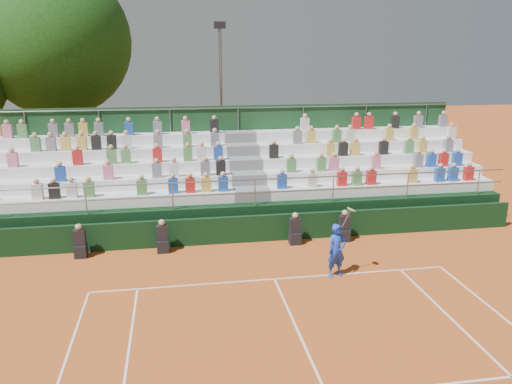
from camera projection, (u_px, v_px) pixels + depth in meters
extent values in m
plane|color=#C25620|center=(274.00, 279.00, 15.29)|extent=(90.00, 90.00, 0.00)
cube|color=white|center=(274.00, 279.00, 15.29)|extent=(11.00, 0.06, 0.01)
cube|color=white|center=(300.00, 336.00, 12.26)|extent=(0.06, 6.40, 0.01)
cube|color=black|center=(257.00, 228.00, 18.19)|extent=(20.00, 0.15, 1.00)
cube|color=black|center=(81.00, 251.00, 16.89)|extent=(0.40, 0.40, 0.44)
cube|color=black|center=(79.00, 238.00, 16.76)|extent=(0.38, 0.25, 0.55)
sphere|color=tan|center=(78.00, 227.00, 16.65)|extent=(0.22, 0.22, 0.22)
cube|color=black|center=(163.00, 246.00, 17.31)|extent=(0.40, 0.40, 0.44)
cube|color=black|center=(162.00, 233.00, 17.18)|extent=(0.38, 0.25, 0.55)
sphere|color=tan|center=(162.00, 223.00, 17.08)|extent=(0.22, 0.22, 0.22)
cube|color=black|center=(295.00, 238.00, 18.05)|extent=(0.40, 0.40, 0.44)
cube|color=black|center=(295.00, 225.00, 17.91)|extent=(0.38, 0.25, 0.55)
sphere|color=tan|center=(295.00, 215.00, 17.81)|extent=(0.22, 0.22, 0.22)
cube|color=black|center=(344.00, 235.00, 18.33)|extent=(0.40, 0.40, 0.44)
cube|color=black|center=(344.00, 223.00, 18.20)|extent=(0.38, 0.25, 0.55)
sphere|color=tan|center=(345.00, 213.00, 18.10)|extent=(0.22, 0.22, 0.22)
cube|color=black|center=(245.00, 201.00, 21.11)|extent=(20.00, 5.20, 1.20)
cube|color=white|center=(109.00, 200.00, 18.46)|extent=(9.30, 0.85, 0.42)
cube|color=white|center=(382.00, 188.00, 20.13)|extent=(9.30, 0.85, 0.42)
cube|color=slate|center=(251.00, 194.00, 19.30)|extent=(1.40, 0.85, 0.42)
cube|color=white|center=(110.00, 184.00, 19.15)|extent=(9.30, 0.85, 0.42)
cube|color=white|center=(375.00, 173.00, 20.82)|extent=(9.30, 0.85, 0.42)
cube|color=slate|center=(248.00, 178.00, 19.99)|extent=(1.40, 0.85, 0.42)
cube|color=white|center=(112.00, 168.00, 19.85)|extent=(9.30, 0.85, 0.42)
cube|color=white|center=(368.00, 159.00, 21.51)|extent=(9.30, 0.85, 0.42)
cube|color=slate|center=(245.00, 163.00, 20.68)|extent=(1.40, 0.85, 0.42)
cube|color=white|center=(114.00, 153.00, 20.54)|extent=(9.30, 0.85, 0.42)
cube|color=white|center=(361.00, 146.00, 22.20)|extent=(9.30, 0.85, 0.42)
cube|color=slate|center=(242.00, 149.00, 21.37)|extent=(1.40, 0.85, 0.42)
cube|color=white|center=(115.00, 140.00, 21.23)|extent=(9.30, 0.85, 0.42)
cube|color=white|center=(355.00, 133.00, 22.89)|extent=(9.30, 0.85, 0.42)
cube|color=slate|center=(239.00, 136.00, 22.06)|extent=(1.40, 0.85, 0.42)
cube|color=#194221|center=(238.00, 154.00, 22.80)|extent=(20.00, 0.12, 4.40)
cylinder|color=gray|center=(255.00, 180.00, 18.25)|extent=(20.00, 0.05, 0.05)
cylinder|color=gray|center=(238.00, 108.00, 22.13)|extent=(20.00, 0.05, 0.05)
cube|color=silver|center=(37.00, 192.00, 17.81)|extent=(0.36, 0.24, 0.56)
cube|color=black|center=(54.00, 191.00, 17.90)|extent=(0.36, 0.24, 0.56)
cube|color=silver|center=(72.00, 190.00, 17.99)|extent=(0.36, 0.24, 0.56)
cube|color=#4C8C4C|center=(89.00, 189.00, 18.09)|extent=(0.36, 0.24, 0.56)
cube|color=#4C8C4C|center=(142.00, 187.00, 18.38)|extent=(0.36, 0.24, 0.56)
cube|color=#1E4CB2|center=(173.00, 186.00, 18.56)|extent=(0.36, 0.24, 0.56)
cube|color=red|center=(190.00, 185.00, 18.66)|extent=(0.36, 0.24, 0.56)
cube|color=gold|center=(206.00, 184.00, 18.75)|extent=(0.36, 0.24, 0.56)
cube|color=#1E4CB2|center=(223.00, 184.00, 18.85)|extent=(0.36, 0.24, 0.56)
cube|color=#1E4CB2|center=(60.00, 174.00, 18.60)|extent=(0.36, 0.24, 0.56)
cube|color=pink|center=(108.00, 172.00, 18.87)|extent=(0.36, 0.24, 0.56)
cube|color=slate|center=(157.00, 170.00, 19.16)|extent=(0.36, 0.24, 0.56)
cube|color=silver|center=(174.00, 170.00, 19.26)|extent=(0.36, 0.24, 0.56)
cube|color=slate|center=(205.00, 168.00, 19.44)|extent=(0.36, 0.24, 0.56)
cube|color=black|center=(221.00, 168.00, 19.54)|extent=(0.36, 0.24, 0.56)
cube|color=pink|center=(13.00, 160.00, 19.01)|extent=(0.36, 0.24, 0.56)
cube|color=red|center=(78.00, 158.00, 19.38)|extent=(0.36, 0.24, 0.56)
cube|color=#4C8C4C|center=(112.00, 157.00, 19.57)|extent=(0.36, 0.24, 0.56)
cube|color=#4C8C4C|center=(126.00, 156.00, 19.66)|extent=(0.36, 0.24, 0.56)
cube|color=red|center=(157.00, 155.00, 19.85)|extent=(0.36, 0.24, 0.56)
cube|color=#4C8C4C|center=(188.00, 154.00, 20.04)|extent=(0.36, 0.24, 0.56)
cube|color=silver|center=(202.00, 154.00, 20.12)|extent=(0.36, 0.24, 0.56)
cube|color=#1E4CB2|center=(218.00, 153.00, 20.23)|extent=(0.36, 0.24, 0.56)
cube|color=#4C8C4C|center=(36.00, 144.00, 19.80)|extent=(0.36, 0.24, 0.56)
cube|color=slate|center=(51.00, 144.00, 19.89)|extent=(0.36, 0.24, 0.56)
cube|color=gold|center=(66.00, 144.00, 19.98)|extent=(0.36, 0.24, 0.56)
cube|color=gold|center=(82.00, 143.00, 20.08)|extent=(0.36, 0.24, 0.56)
cube|color=black|center=(96.00, 143.00, 20.16)|extent=(0.36, 0.24, 0.56)
cube|color=black|center=(112.00, 142.00, 20.26)|extent=(0.36, 0.24, 0.56)
cube|color=silver|center=(126.00, 142.00, 20.35)|extent=(0.36, 0.24, 0.56)
cube|color=slate|center=(158.00, 141.00, 20.55)|extent=(0.36, 0.24, 0.56)
cube|color=#4C8C4C|center=(187.00, 140.00, 20.73)|extent=(0.36, 0.24, 0.56)
cube|color=slate|center=(215.00, 139.00, 20.91)|extent=(0.36, 0.24, 0.56)
cube|color=pink|center=(8.00, 131.00, 20.30)|extent=(0.36, 0.24, 0.56)
cube|color=#4C8C4C|center=(23.00, 131.00, 20.39)|extent=(0.36, 0.24, 0.56)
cube|color=slate|center=(54.00, 130.00, 20.58)|extent=(0.36, 0.24, 0.56)
cube|color=slate|center=(70.00, 130.00, 20.68)|extent=(0.36, 0.24, 0.56)
cube|color=gold|center=(83.00, 130.00, 20.76)|extent=(0.36, 0.24, 0.56)
cube|color=slate|center=(99.00, 129.00, 20.86)|extent=(0.36, 0.24, 0.56)
cube|color=#1E4CB2|center=(129.00, 128.00, 21.05)|extent=(0.36, 0.24, 0.56)
cube|color=slate|center=(158.00, 128.00, 21.23)|extent=(0.36, 0.24, 0.56)
cube|color=pink|center=(186.00, 127.00, 21.42)|extent=(0.36, 0.24, 0.56)
cube|color=black|center=(214.00, 126.00, 21.61)|extent=(0.36, 0.24, 0.56)
cube|color=#1E4CB2|center=(282.00, 181.00, 19.20)|extent=(0.36, 0.24, 0.56)
cube|color=silver|center=(312.00, 180.00, 19.39)|extent=(0.36, 0.24, 0.56)
cube|color=red|center=(342.00, 179.00, 19.58)|extent=(0.36, 0.24, 0.56)
cube|color=#4C8C4C|center=(357.00, 178.00, 19.67)|extent=(0.36, 0.24, 0.56)
cube|color=red|center=(371.00, 178.00, 19.77)|extent=(0.36, 0.24, 0.56)
cube|color=gold|center=(412.00, 176.00, 20.03)|extent=(0.36, 0.24, 0.56)
cube|color=#1E4CB2|center=(439.00, 175.00, 20.22)|extent=(0.36, 0.24, 0.56)
cube|color=#1E4CB2|center=(453.00, 174.00, 20.31)|extent=(0.36, 0.24, 0.56)
cube|color=red|center=(468.00, 173.00, 20.42)|extent=(0.36, 0.24, 0.56)
cube|color=#4C8C4C|center=(291.00, 165.00, 19.98)|extent=(0.36, 0.24, 0.56)
cube|color=#4C8C4C|center=(321.00, 164.00, 20.17)|extent=(0.36, 0.24, 0.56)
cube|color=pink|center=(334.00, 164.00, 20.26)|extent=(0.36, 0.24, 0.56)
cube|color=pink|center=(376.00, 162.00, 20.54)|extent=(0.36, 0.24, 0.56)
cube|color=slate|center=(418.00, 161.00, 20.82)|extent=(0.36, 0.24, 0.56)
cube|color=#1E4CB2|center=(431.00, 160.00, 20.92)|extent=(0.36, 0.24, 0.56)
cube|color=red|center=(443.00, 160.00, 21.00)|extent=(0.36, 0.24, 0.56)
cube|color=#1E4CB2|center=(457.00, 159.00, 21.10)|extent=(0.36, 0.24, 0.56)
cube|color=black|center=(274.00, 151.00, 20.59)|extent=(0.36, 0.24, 0.56)
cube|color=gold|center=(330.00, 150.00, 20.96)|extent=(0.36, 0.24, 0.56)
cube|color=black|center=(343.00, 149.00, 21.05)|extent=(0.36, 0.24, 0.56)
cube|color=gold|center=(355.00, 149.00, 21.13)|extent=(0.36, 0.24, 0.56)
cube|color=black|center=(383.00, 148.00, 21.33)|extent=(0.36, 0.24, 0.56)
cube|color=#4C8C4C|center=(409.00, 147.00, 21.51)|extent=(0.36, 0.24, 0.56)
cube|color=gold|center=(422.00, 147.00, 21.61)|extent=(0.36, 0.24, 0.56)
cube|color=slate|center=(448.00, 146.00, 21.80)|extent=(0.36, 0.24, 0.56)
cube|color=slate|center=(297.00, 137.00, 21.46)|extent=(0.36, 0.24, 0.56)
cube|color=gold|center=(311.00, 137.00, 21.56)|extent=(0.36, 0.24, 0.56)
cube|color=#4C8C4C|center=(337.00, 136.00, 21.74)|extent=(0.36, 0.24, 0.56)
cube|color=silver|center=(350.00, 136.00, 21.83)|extent=(0.36, 0.24, 0.56)
cube|color=gold|center=(389.00, 135.00, 22.12)|extent=(0.36, 0.24, 0.56)
cube|color=gold|center=(413.00, 134.00, 22.30)|extent=(0.36, 0.24, 0.56)
cube|color=silver|center=(451.00, 133.00, 22.58)|extent=(0.36, 0.24, 0.56)
cube|color=silver|center=(305.00, 124.00, 22.24)|extent=(0.36, 0.24, 0.56)
cube|color=red|center=(356.00, 123.00, 22.61)|extent=(0.36, 0.24, 0.56)
cube|color=red|center=(369.00, 123.00, 22.71)|extent=(0.36, 0.24, 0.56)
cube|color=black|center=(395.00, 122.00, 22.90)|extent=(0.36, 0.24, 0.56)
cube|color=slate|center=(418.00, 122.00, 23.08)|extent=(0.36, 0.24, 0.56)
cube|color=slate|center=(443.00, 121.00, 23.28)|extent=(0.36, 0.24, 0.56)
imported|color=blue|center=(337.00, 251.00, 15.29)|extent=(0.69, 0.53, 1.69)
cylinder|color=gray|center=(346.00, 219.00, 15.06)|extent=(0.26, 0.03, 0.51)
cylinder|color=#E5D866|center=(351.00, 210.00, 15.00)|extent=(0.26, 0.28, 0.14)
cylinder|color=#362413|center=(65.00, 142.00, 26.38)|extent=(0.50, 0.50, 4.20)
sphere|color=#133B10|center=(55.00, 41.00, 24.98)|extent=(7.55, 7.55, 7.55)
cylinder|color=gray|center=(221.00, 105.00, 26.67)|extent=(0.16, 0.16, 7.83)
cube|color=black|center=(220.00, 25.00, 25.55)|extent=(0.60, 0.25, 0.35)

